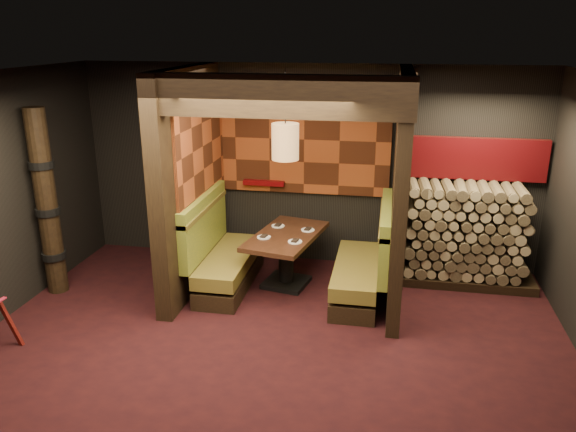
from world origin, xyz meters
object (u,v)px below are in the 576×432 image
at_px(booth_bench_right, 365,268).
at_px(dining_table, 286,251).
at_px(totem_column, 47,204).
at_px(firewood_stack, 471,235).
at_px(booth_bench_left, 222,257).
at_px(pendant_lamp, 285,142).

xyz_separation_m(booth_bench_right, dining_table, (-1.05, 0.16, 0.09)).
bearing_deg(booth_bench_right, totem_column, -172.14).
bearing_deg(firewood_stack, booth_bench_left, -167.83).
height_order(booth_bench_left, pendant_lamp, pendant_lamp).
xyz_separation_m(booth_bench_right, firewood_stack, (1.35, 0.70, 0.28)).
distance_m(booth_bench_left, totem_column, 2.30).
bearing_deg(firewood_stack, dining_table, -167.42).
xyz_separation_m(booth_bench_left, totem_column, (-2.09, -0.55, 0.79)).
bearing_deg(pendant_lamp, booth_bench_right, -6.17).
bearing_deg(booth_bench_left, booth_bench_right, 0.00).
bearing_deg(booth_bench_right, firewood_stack, 27.35).
relative_size(dining_table, firewood_stack, 0.87).
xyz_separation_m(booth_bench_right, pendant_lamp, (-1.05, 0.11, 1.56)).
height_order(booth_bench_left, firewood_stack, firewood_stack).
height_order(booth_bench_right, dining_table, booth_bench_right).
distance_m(booth_bench_left, booth_bench_right, 1.89).
distance_m(dining_table, firewood_stack, 2.47).
height_order(booth_bench_left, dining_table, booth_bench_left).
distance_m(booth_bench_right, dining_table, 1.07).
xyz_separation_m(booth_bench_left, firewood_stack, (3.25, 0.70, 0.28)).
height_order(pendant_lamp, totem_column, pendant_lamp).
bearing_deg(booth_bench_left, pendant_lamp, 7.67).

